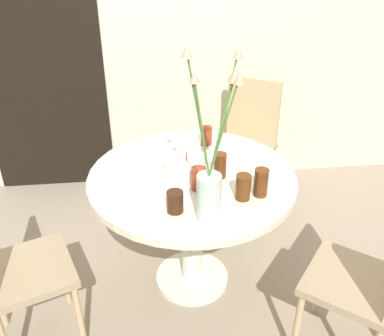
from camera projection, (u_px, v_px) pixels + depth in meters
The scene contains 16 objects.
ground_plane at pixel (192, 279), 2.60m from camera, with size 16.00×16.00×0.00m, color gray.
wall_back at pixel (173, 16), 2.99m from camera, with size 8.00×0.05×2.60m.
doorway_panel at pixel (38, 60), 3.01m from camera, with size 0.90×0.01×2.05m.
dining_table at pixel (192, 196), 2.29m from camera, with size 1.08×1.08×0.74m.
chair_left_flank at pixel (247, 136), 3.07m from camera, with size 0.55×0.55×0.94m.
chair_near_front at pixel (7, 264), 1.95m from camera, with size 0.52×0.52×0.94m.
chair_far_back at pixel (374, 276), 1.88m from camera, with size 0.56×0.56×0.94m.
birthday_cake at pixel (187, 166), 2.22m from camera, with size 0.23×0.23×0.12m.
flower_vase at pixel (211, 174), 1.81m from camera, with size 0.25×0.17×0.77m.
side_plate at pixel (161, 144), 2.51m from camera, with size 0.20×0.20×0.01m.
drink_glass_0 at pixel (175, 202), 1.92m from camera, with size 0.08×0.08×0.10m.
drink_glass_1 at pixel (220, 165), 2.17m from camera, with size 0.06×0.06×0.13m.
drink_glass_2 at pixel (243, 187), 2.00m from camera, with size 0.07×0.07×0.13m.
drink_glass_3 at pixel (198, 179), 2.08m from camera, with size 0.07×0.07×0.12m.
drink_glass_4 at pixel (261, 182), 2.03m from camera, with size 0.07×0.07×0.14m.
drink_glass_5 at pixel (206, 136), 2.49m from camera, with size 0.07×0.07×0.11m.
Camera 1 is at (-0.20, -1.88, 1.90)m, focal length 40.00 mm.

